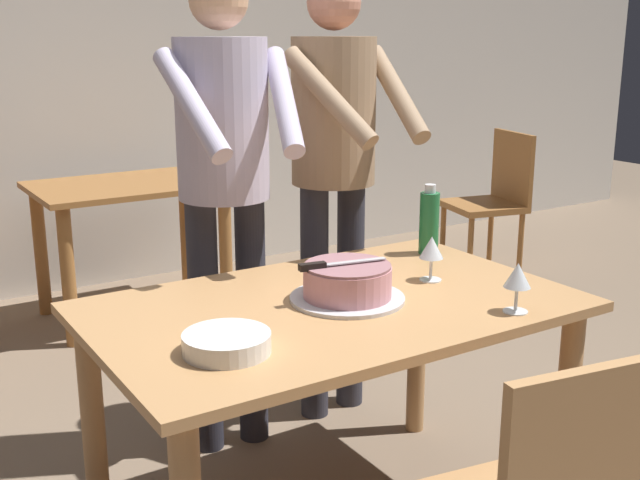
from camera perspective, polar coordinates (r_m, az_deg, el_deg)
name	(u,v)px	position (r m, az deg, el deg)	size (l,w,h in m)	color
back_wall	(56,62)	(4.89, -18.59, 12.11)	(10.00, 0.12, 2.70)	silver
main_dining_table	(333,340)	(2.35, 0.94, -7.28)	(1.40, 0.87, 0.75)	tan
cake_on_platter	(347,284)	(2.31, 1.99, -3.17)	(0.34, 0.34, 0.11)	silver
cake_knife	(325,265)	(2.26, 0.35, -1.82)	(0.27, 0.07, 0.02)	silver
plate_stack	(227,343)	(1.96, -6.77, -7.41)	(0.22, 0.22, 0.05)	white
wine_glass_near	(432,249)	(2.50, 8.08, -0.65)	(0.08, 0.08, 0.14)	silver
wine_glass_far	(518,277)	(2.26, 14.11, -2.63)	(0.08, 0.08, 0.14)	silver
water_bottle	(429,222)	(2.81, 7.90, 1.30)	(0.07, 0.07, 0.25)	#1E6B38
person_cutting_cake	(224,163)	(2.76, -6.94, 5.56)	(0.46, 0.57, 1.72)	#2D2D38
person_standing_beside	(335,151)	(3.02, 1.07, 6.45)	(0.47, 0.56, 1.72)	#2D2D38
background_table	(131,212)	(4.36, -13.55, 1.96)	(1.00, 0.70, 0.74)	#9E6633
background_chair_1	(494,196)	(5.22, 12.46, 3.14)	(0.53, 0.53, 0.90)	#9E6633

